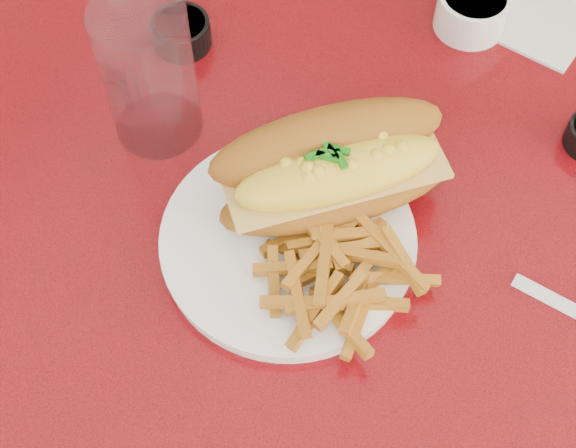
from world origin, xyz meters
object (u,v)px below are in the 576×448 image
at_px(mac_hoagie, 334,167).
at_px(fork, 357,217).
at_px(diner_table, 448,299).
at_px(gravy_ramekin, 472,10).
at_px(dinner_plate, 288,241).
at_px(sauce_cup_left, 181,32).
at_px(water_tumbler, 149,74).
at_px(booth_bench_far, 546,25).

bearing_deg(mac_hoagie, fork, -67.00).
distance_m(diner_table, gravy_ramekin, 0.32).
distance_m(diner_table, fork, 0.21).
bearing_deg(diner_table, dinner_plate, -149.35).
relative_size(gravy_ramekin, sauce_cup_left, 1.55).
height_order(dinner_plate, sauce_cup_left, sauce_cup_left).
relative_size(sauce_cup_left, water_tumbler, 0.42).
height_order(diner_table, water_tumbler, water_tumbler).
bearing_deg(gravy_ramekin, sauce_cup_left, -151.78).
distance_m(booth_bench_far, mac_hoagie, 1.01).
distance_m(booth_bench_far, gravy_ramekin, 0.76).
height_order(fork, water_tumbler, water_tumbler).
relative_size(dinner_plate, mac_hoagie, 1.05).
bearing_deg(diner_table, water_tumbler, -177.67).
relative_size(fork, gravy_ramekin, 1.57).
bearing_deg(fork, booth_bench_far, -9.61).
bearing_deg(diner_table, mac_hoagie, -167.16).
bearing_deg(water_tumbler, fork, -8.44).
bearing_deg(water_tumbler, booth_bench_far, 68.07).
distance_m(gravy_ramekin, sauce_cup_left, 0.32).
bearing_deg(gravy_ramekin, booth_bench_far, 81.61).
relative_size(booth_bench_far, gravy_ramekin, 12.05).
distance_m(fork, water_tumbler, 0.24).
bearing_deg(booth_bench_far, gravy_ramekin, -98.39).
bearing_deg(booth_bench_far, dinner_plate, -99.75).
bearing_deg(fork, gravy_ramekin, -6.79).
relative_size(mac_hoagie, water_tumbler, 1.55).
height_order(fork, gravy_ramekin, gravy_ramekin).
height_order(diner_table, dinner_plate, dinner_plate).
bearing_deg(diner_table, sauce_cup_left, 165.08).
height_order(mac_hoagie, water_tumbler, water_tumbler).
bearing_deg(dinner_plate, diner_table, 30.65).
xyz_separation_m(fork, sauce_cup_left, (-0.26, 0.14, 0.00)).
bearing_deg(mac_hoagie, sauce_cup_left, 110.03).
height_order(diner_table, booth_bench_far, booth_bench_far).
bearing_deg(dinner_plate, mac_hoagie, 73.18).
xyz_separation_m(gravy_ramekin, water_tumbler, (-0.25, -0.26, 0.05)).
xyz_separation_m(diner_table, water_tumbler, (-0.33, -0.01, 0.24)).
bearing_deg(fork, dinner_plate, 128.80).
bearing_deg(fork, water_tumbler, 78.90).
height_order(sauce_cup_left, water_tumbler, water_tumbler).
relative_size(diner_table, sauce_cup_left, 19.19).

